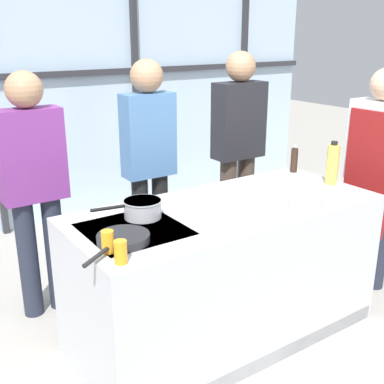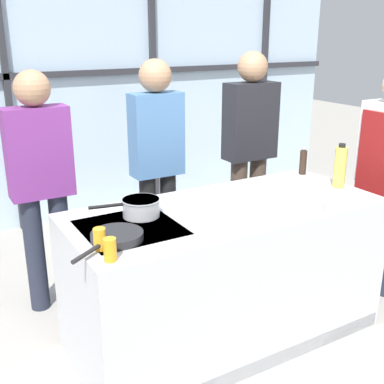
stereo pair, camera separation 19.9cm
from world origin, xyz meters
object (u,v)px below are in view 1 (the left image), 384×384
at_px(white_plate, 267,186).
at_px(mixing_bowl, 306,201).
at_px(juice_glass_near, 121,252).
at_px(saucepan, 142,208).
at_px(pepper_grinder, 294,160).
at_px(oil_bottle, 332,164).
at_px(chef, 376,168).
at_px(spectator_center_left, 149,157).
at_px(spectator_far_left, 34,182).
at_px(frying_pan, 123,238).
at_px(spectator_center_right, 238,143).
at_px(juice_glass_far, 108,242).

relative_size(white_plate, mixing_bowl, 1.32).
bearing_deg(juice_glass_near, saucepan, 51.54).
xyz_separation_m(white_plate, mixing_bowl, (-0.08, -0.43, 0.03)).
distance_m(saucepan, white_plate, 1.00).
bearing_deg(pepper_grinder, oil_bottle, -91.55).
height_order(chef, saucepan, chef).
bearing_deg(spectator_center_left, spectator_far_left, 0.00).
xyz_separation_m(spectator_center_left, white_plate, (0.47, -0.82, -0.10)).
distance_m(chef, juice_glass_near, 2.28).
xyz_separation_m(chef, frying_pan, (-2.16, -0.06, -0.02)).
bearing_deg(mixing_bowl, frying_pan, 172.74).
height_order(spectator_center_right, oil_bottle, spectator_center_right).
bearing_deg(oil_bottle, spectator_far_left, 149.92).
height_order(spectator_center_left, saucepan, spectator_center_left).
height_order(chef, mixing_bowl, chef).
bearing_deg(white_plate, juice_glass_near, -160.61).
distance_m(chef, spectator_center_right, 1.15).
distance_m(spectator_center_right, oil_bottle, 1.03).
relative_size(spectator_far_left, white_plate, 6.19).
distance_m(oil_bottle, juice_glass_near, 1.80).
distance_m(spectator_far_left, saucepan, 0.92).
xyz_separation_m(juice_glass_near, juice_glass_far, (0.00, 0.14, 0.00)).
xyz_separation_m(spectator_far_left, white_plate, (1.36, -0.82, -0.06)).
bearing_deg(saucepan, frying_pan, -134.82).
height_order(pepper_grinder, juice_glass_far, pepper_grinder).
height_order(frying_pan, white_plate, frying_pan).
relative_size(spectator_center_right, pepper_grinder, 8.42).
height_order(spectator_center_right, mixing_bowl, spectator_center_right).
bearing_deg(oil_bottle, juice_glass_near, -171.19).
height_order(mixing_bowl, juice_glass_near, juice_glass_near).
xyz_separation_m(spectator_center_right, juice_glass_near, (-1.77, -1.30, -0.05)).
relative_size(white_plate, juice_glass_far, 2.46).
relative_size(mixing_bowl, oil_bottle, 0.68).
relative_size(spectator_far_left, mixing_bowl, 8.15).
xyz_separation_m(chef, spectator_far_left, (-2.27, 1.04, 0.02)).
bearing_deg(frying_pan, spectator_far_left, 95.75).
height_order(chef, frying_pan, chef).
xyz_separation_m(spectator_center_right, pepper_grinder, (0.01, -0.66, -0.01)).
height_order(frying_pan, pepper_grinder, pepper_grinder).
xyz_separation_m(saucepan, pepper_grinder, (1.42, 0.19, 0.04)).
relative_size(spectator_center_left, spectator_center_right, 0.98).
bearing_deg(mixing_bowl, spectator_far_left, 135.69).
bearing_deg(juice_glass_near, chef, 6.65).
distance_m(frying_pan, juice_glass_near, 0.23).
bearing_deg(juice_glass_far, pepper_grinder, 15.82).
bearing_deg(spectator_center_right, juice_glass_far, 33.23).
xyz_separation_m(spectator_far_left, frying_pan, (0.11, -1.10, -0.04)).
xyz_separation_m(frying_pan, oil_bottle, (1.66, 0.07, 0.12)).
relative_size(spectator_far_left, juice_glass_far, 15.22).
bearing_deg(spectator_far_left, spectator_center_right, -180.00).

